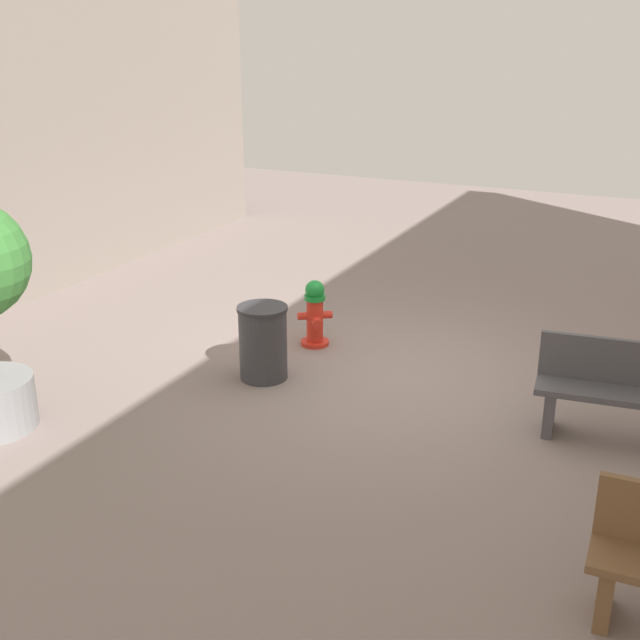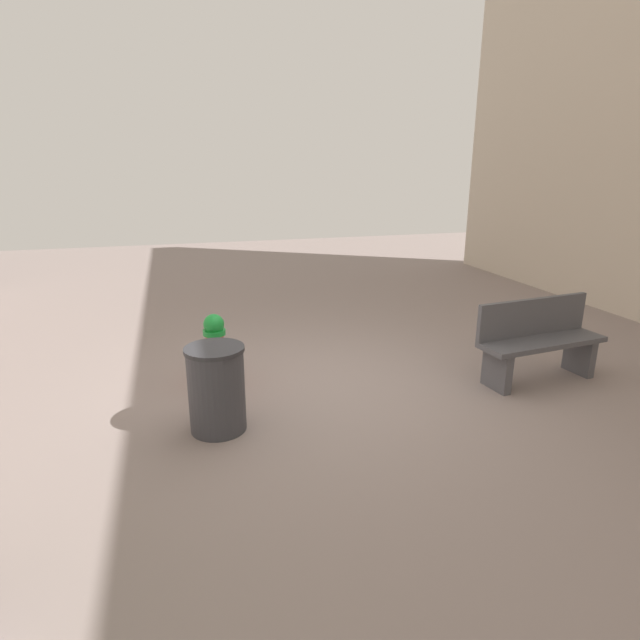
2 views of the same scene
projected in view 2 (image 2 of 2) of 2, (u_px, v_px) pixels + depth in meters
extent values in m
plane|color=gray|center=(325.00, 387.00, 5.93)|extent=(23.40, 23.40, 0.00)
cylinder|color=red|center=(217.00, 380.00, 6.06)|extent=(0.35, 0.35, 0.05)
cylinder|color=red|center=(216.00, 357.00, 5.97)|extent=(0.20, 0.20, 0.53)
cylinder|color=#198C33|center=(214.00, 332.00, 5.88)|extent=(0.26, 0.26, 0.06)
sphere|color=#198C33|center=(214.00, 324.00, 5.86)|extent=(0.24, 0.24, 0.24)
cylinder|color=red|center=(225.00, 348.00, 6.06)|extent=(0.16, 0.15, 0.09)
cylinder|color=red|center=(205.00, 355.00, 5.84)|extent=(0.16, 0.15, 0.09)
cylinder|color=red|center=(225.00, 358.00, 5.87)|extent=(0.18, 0.18, 0.12)
cube|color=#4C4C51|center=(579.00, 355.00, 6.26)|extent=(0.14, 0.40, 0.45)
cube|color=#4C4C51|center=(497.00, 370.00, 5.82)|extent=(0.14, 0.40, 0.45)
cube|color=#4C4C51|center=(542.00, 342.00, 5.97)|extent=(1.59, 0.60, 0.06)
cube|color=#4C4C51|center=(533.00, 317.00, 6.06)|extent=(1.55, 0.23, 0.44)
cylinder|color=#38383D|center=(217.00, 391.00, 4.88)|extent=(0.53, 0.53, 0.80)
cylinder|color=#2C2C30|center=(214.00, 349.00, 4.76)|extent=(0.56, 0.56, 0.04)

